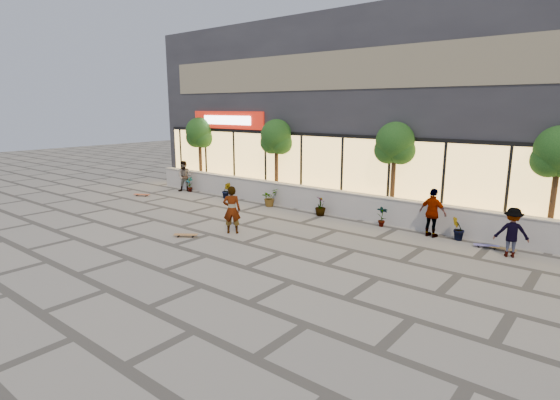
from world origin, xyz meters
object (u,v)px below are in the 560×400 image
Objects in this scene: tree_east at (559,155)px; tree_west at (199,134)px; skater_right_far at (512,232)px; skateboard_left at (142,195)px; skater_center at (232,210)px; skateboard_right_far at (486,245)px; skateboard_right_near at (503,249)px; tree_mideast at (395,146)px; skateboard_center at (186,235)px; skater_left at (185,176)px; skater_right_near at (433,213)px; tree_midwest at (276,139)px.

tree_west is at bearing 180.00° from tree_east.
skater_right_far is 16.86m from skateboard_left.
skater_center is 2.20× the size of skateboard_right_far.
skateboard_right_far is at bearing 179.90° from skateboard_right_near.
skateboard_center is at bearing -123.75° from tree_mideast.
skater_left is 2.07× the size of skateboard_center.
skater_left is at bearing -19.52° from skater_right_far.
skateboard_center is (-6.71, -5.42, -0.78)m from skater_right_near.
skateboard_right_near is at bearing -5.36° from tree_west.
tree_midwest is 7.55m from skateboard_center.
skateboard_left is (-7.44, 3.24, 0.00)m from skateboard_center.
tree_midwest is 6.00m from tree_mideast.
tree_midwest is 11.50m from tree_east.
skater_right_near is 2.04× the size of skateboard_left.
skater_center reaches higher than skater_right_near.
skateboard_left is at bearing 121.19° from skateboard_center.
skateboard_right_far is at bearing -47.52° from skater_right_far.
skater_right_far is 1.80× the size of skateboard_left.
skater_right_near is 2.27× the size of skateboard_right_near.
tree_west is 4.62× the size of skateboard_left.
tree_east reaches higher than skateboard_right_near.
tree_mideast is 5.61m from skater_right_far.
skater_right_far is at bearing -35.82° from skater_left.
skateboard_right_near is (-0.27, 0.44, -0.69)m from skater_right_far.
skateboard_left is (-14.16, -2.18, -0.78)m from skater_right_near.
tree_mideast is at bearing 0.00° from tree_west.
tree_midwest is at bearing -103.89° from skater_center.
skater_right_near reaches higher than skateboard_right_far.
skater_center is 2.27× the size of skateboard_right_near.
tree_mideast is at bearing 180.00° from tree_east.
skateboard_center is (-10.06, -6.82, -2.90)m from tree_east.
skateboard_right_far is (15.20, -0.10, -0.75)m from skater_left.
skateboard_right_near is (16.00, -1.50, -2.91)m from tree_west.
tree_west is 1.00× the size of tree_midwest.
tree_west is at bearing 100.24° from skateboard_center.
skater_left is 2.11× the size of skateboard_right_far.
skater_left is at bearing -175.21° from tree_east.
skater_right_far is at bearing 179.50° from skater_right_near.
skater_left reaches higher than skater_right_far.
skateboard_left is (-17.50, -3.58, -2.90)m from tree_east.
tree_mideast is at bearing -39.74° from skater_right_far.
tree_west reaches higher than skater_center.
skater_right_near is at bearing 177.45° from skateboard_right_near.
tree_west and tree_midwest have the same top height.
skateboard_right_near is at bearing -4.84° from skateboard_center.
tree_mideast is 4.62× the size of skateboard_left.
tree_east is 4.20m from skater_right_near.
tree_midwest is (5.50, 0.00, 0.00)m from tree_west.
skater_left is (0.30, -1.40, -2.16)m from tree_west.
skater_center is at bearing 20.99° from skateboard_center.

